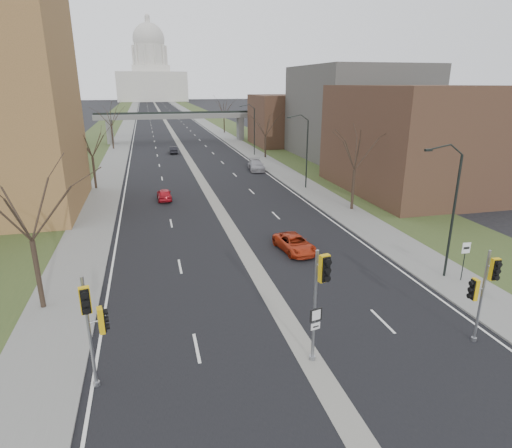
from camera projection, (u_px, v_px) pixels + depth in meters
name	position (u px, v px, depth m)	size (l,w,h in m)	color
ground	(309.00, 357.00, 20.00)	(700.00, 700.00, 0.00)	black
road_surface	(164.00, 118.00, 158.13)	(20.00, 600.00, 0.01)	black
median_strip	(164.00, 118.00, 158.13)	(1.20, 600.00, 0.02)	gray
sidewalk_right	(196.00, 117.00, 160.90)	(4.00, 600.00, 0.12)	gray
sidewalk_left	(130.00, 119.00, 155.32)	(4.00, 600.00, 0.12)	gray
grass_verge_right	(212.00, 117.00, 162.30)	(8.00, 600.00, 0.10)	#31431F
grass_verge_left	(113.00, 119.00, 153.93)	(8.00, 600.00, 0.10)	#31431F
commercial_block_near	(419.00, 140.00, 49.49)	(16.00, 20.00, 12.00)	#4F3325
commercial_block_mid	(356.00, 113.00, 72.05)	(18.00, 22.00, 15.00)	#504E49
commercial_block_far	(288.00, 120.00, 88.01)	(14.00, 14.00, 10.00)	#4F3325
pedestrian_bridge	(177.00, 119.00, 92.15)	(34.00, 3.00, 6.45)	slate
capitol	(151.00, 74.00, 308.86)	(48.00, 42.00, 55.75)	silver
streetlight_near	(448.00, 174.00, 25.90)	(2.61, 0.20, 8.70)	black
streetlight_mid	(301.00, 131.00, 49.85)	(2.61, 0.20, 8.70)	black
streetlight_far	(250.00, 115.00, 73.79)	(2.61, 0.20, 8.70)	black
tree_left_a	(24.00, 196.00, 22.27)	(7.20, 7.20, 9.40)	#382B21
tree_left_b	(90.00, 137.00, 50.02)	(6.75, 6.75, 8.81)	#382B21
tree_left_c	(110.00, 112.00, 81.07)	(7.65, 7.65, 9.99)	#382B21
tree_right_a	(356.00, 144.00, 41.20)	(7.20, 7.20, 9.40)	#382B21
tree_right_b	(266.00, 123.00, 71.85)	(6.30, 6.30, 8.22)	#382B21
tree_right_c	(224.00, 105.00, 108.30)	(7.65, 7.65, 9.99)	#382B21
signal_pole_left	(93.00, 318.00, 17.01)	(0.85, 1.04, 5.07)	gray
signal_pole_median	(320.00, 288.00, 18.38)	(0.70, 0.91, 5.47)	gray
signal_pole_right	(483.00, 285.00, 20.10)	(0.84, 0.90, 4.84)	gray
speed_limit_sign	(465.00, 254.00, 27.01)	(0.56, 0.06, 2.60)	black
car_left_near	(164.00, 194.00, 46.84)	(1.50, 3.72, 1.27)	red
car_left_far	(173.00, 150.00, 78.16)	(1.32, 3.80, 1.25)	black
car_right_near	(295.00, 244.00, 32.47)	(2.05, 4.45, 1.24)	#B32F13
car_right_mid	(256.00, 165.00, 62.79)	(2.10, 5.18, 1.50)	gray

